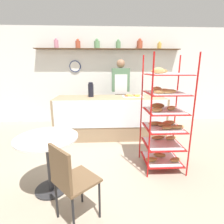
{
  "coord_description": "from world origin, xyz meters",
  "views": [
    {
      "loc": [
        -0.16,
        -2.66,
        1.58
      ],
      "look_at": [
        0.0,
        0.45,
        0.8
      ],
      "focal_mm": 28.0,
      "sensor_mm": 36.0,
      "label": 1
    }
  ],
  "objects_px": {
    "coffee_carafe": "(91,90)",
    "person_worker": "(120,91)",
    "pastry_rack": "(164,118)",
    "cafe_chair": "(69,177)",
    "cafe_table": "(48,150)",
    "donut_tray_counter": "(132,96)"
  },
  "relations": [
    {
      "from": "coffee_carafe",
      "to": "person_worker",
      "type": "bearing_deg",
      "value": 37.69
    },
    {
      "from": "pastry_rack",
      "to": "person_worker",
      "type": "distance_m",
      "value": 2.1
    },
    {
      "from": "pastry_rack",
      "to": "cafe_chair",
      "type": "relative_size",
      "value": 2.04
    },
    {
      "from": "cafe_table",
      "to": "coffee_carafe",
      "type": "xyz_separation_m",
      "value": [
        0.42,
        1.97,
        0.53
      ]
    },
    {
      "from": "pastry_rack",
      "to": "cafe_chair",
      "type": "distance_m",
      "value": 1.66
    },
    {
      "from": "person_worker",
      "to": "donut_tray_counter",
      "type": "bearing_deg",
      "value": -71.68
    },
    {
      "from": "cafe_table",
      "to": "donut_tray_counter",
      "type": "xyz_separation_m",
      "value": [
        1.37,
        1.92,
        0.39
      ]
    },
    {
      "from": "cafe_chair",
      "to": "cafe_table",
      "type": "bearing_deg",
      "value": -7.62
    },
    {
      "from": "coffee_carafe",
      "to": "cafe_table",
      "type": "bearing_deg",
      "value": -102.11
    },
    {
      "from": "pastry_rack",
      "to": "person_worker",
      "type": "relative_size",
      "value": 0.99
    },
    {
      "from": "person_worker",
      "to": "donut_tray_counter",
      "type": "relative_size",
      "value": 3.91
    },
    {
      "from": "person_worker",
      "to": "cafe_chair",
      "type": "xyz_separation_m",
      "value": [
        -0.8,
        -3.07,
        -0.45
      ]
    },
    {
      "from": "person_worker",
      "to": "cafe_chair",
      "type": "height_order",
      "value": "person_worker"
    },
    {
      "from": "person_worker",
      "to": "pastry_rack",
      "type": "bearing_deg",
      "value": -76.89
    },
    {
      "from": "pastry_rack",
      "to": "coffee_carafe",
      "type": "bearing_deg",
      "value": 129.56
    },
    {
      "from": "pastry_rack",
      "to": "cafe_chair",
      "type": "xyz_separation_m",
      "value": [
        -1.28,
        -1.02,
        -0.3
      ]
    },
    {
      "from": "cafe_table",
      "to": "coffee_carafe",
      "type": "height_order",
      "value": "coffee_carafe"
    },
    {
      "from": "cafe_table",
      "to": "pastry_rack",
      "type": "bearing_deg",
      "value": 16.97
    },
    {
      "from": "cafe_table",
      "to": "donut_tray_counter",
      "type": "height_order",
      "value": "donut_tray_counter"
    },
    {
      "from": "donut_tray_counter",
      "to": "pastry_rack",
      "type": "bearing_deg",
      "value": -79.24
    },
    {
      "from": "person_worker",
      "to": "donut_tray_counter",
      "type": "distance_m",
      "value": 0.66
    },
    {
      "from": "cafe_chair",
      "to": "coffee_carafe",
      "type": "height_order",
      "value": "coffee_carafe"
    }
  ]
}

